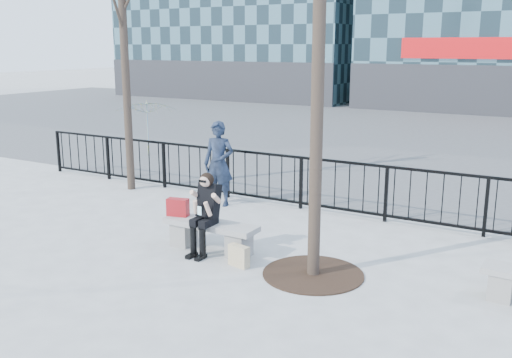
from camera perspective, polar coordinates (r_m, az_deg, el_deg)
The scene contains 10 objects.
ground at distance 9.55m, azimuth -4.52°, elevation -7.11°, with size 120.00×120.00×0.00m, color gray.
street_surface at distance 23.17m, azimuth 17.05°, elevation 4.40°, with size 60.00×23.00×0.01m, color #474747.
railing at distance 11.88m, azimuth 3.65°, elevation -0.25°, with size 14.00×0.06×1.10m.
tree_grate at distance 8.60m, azimuth 5.73°, elevation -9.43°, with size 1.50×1.50×0.02m, color black.
bench_main at distance 9.45m, azimuth -4.55°, elevation -5.40°, with size 1.65×0.46×0.49m.
seated_woman at distance 9.22m, azimuth -5.16°, elevation -3.50°, with size 0.50×0.64×1.34m.
handbag at distance 9.76m, azimuth -7.82°, elevation -2.81°, with size 0.36×0.17×0.30m, color maroon.
shopping_bag at distance 8.81m, azimuth -1.72°, elevation -7.70°, with size 0.35×0.13×0.33m, color beige.
standing_man at distance 11.98m, azimuth -3.75°, elevation 1.54°, with size 0.65×0.43×1.79m, color black.
vendor_umbrella at distance 17.96m, azimuth -10.89°, elevation 5.06°, with size 1.84×1.88×1.69m, color gold.
Camera 1 is at (5.12, -7.35, 3.31)m, focal length 40.00 mm.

